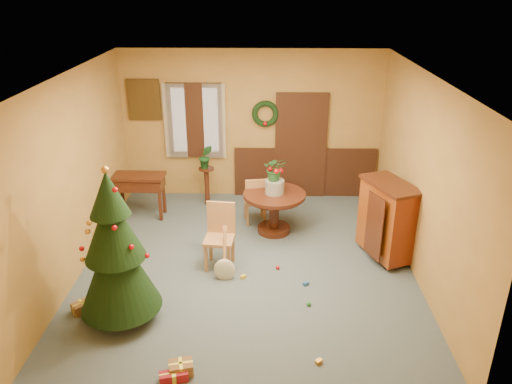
{
  "coord_description": "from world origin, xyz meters",
  "views": [
    {
      "loc": [
        0.27,
        -6.6,
        4.11
      ],
      "look_at": [
        0.12,
        0.4,
        1.07
      ],
      "focal_mm": 35.0,
      "sensor_mm": 36.0,
      "label": 1
    }
  ],
  "objects_px": {
    "christmas_tree": "(115,251)",
    "sideboard": "(387,218)",
    "chair_near": "(220,233)",
    "writing_desk": "(140,185)",
    "dining_table": "(274,205)"
  },
  "relations": [
    {
      "from": "chair_near",
      "to": "writing_desk",
      "type": "xyz_separation_m",
      "value": [
        -1.61,
        1.64,
        0.08
      ]
    },
    {
      "from": "chair_near",
      "to": "christmas_tree",
      "type": "height_order",
      "value": "christmas_tree"
    },
    {
      "from": "christmas_tree",
      "to": "writing_desk",
      "type": "height_order",
      "value": "christmas_tree"
    },
    {
      "from": "chair_near",
      "to": "christmas_tree",
      "type": "bearing_deg",
      "value": -130.42
    },
    {
      "from": "chair_near",
      "to": "sideboard",
      "type": "bearing_deg",
      "value": 5.89
    },
    {
      "from": "sideboard",
      "to": "christmas_tree",
      "type": "bearing_deg",
      "value": -156.41
    },
    {
      "from": "dining_table",
      "to": "chair_near",
      "type": "bearing_deg",
      "value": -127.85
    },
    {
      "from": "christmas_tree",
      "to": "sideboard",
      "type": "height_order",
      "value": "christmas_tree"
    },
    {
      "from": "christmas_tree",
      "to": "sideboard",
      "type": "distance_m",
      "value": 4.08
    },
    {
      "from": "chair_near",
      "to": "sideboard",
      "type": "height_order",
      "value": "sideboard"
    },
    {
      "from": "dining_table",
      "to": "christmas_tree",
      "type": "height_order",
      "value": "christmas_tree"
    },
    {
      "from": "writing_desk",
      "to": "sideboard",
      "type": "xyz_separation_m",
      "value": [
        4.17,
        -1.38,
        0.06
      ]
    },
    {
      "from": "chair_near",
      "to": "writing_desk",
      "type": "distance_m",
      "value": 2.3
    },
    {
      "from": "dining_table",
      "to": "christmas_tree",
      "type": "xyz_separation_m",
      "value": [
        -1.99,
        -2.43,
        0.49
      ]
    },
    {
      "from": "dining_table",
      "to": "sideboard",
      "type": "bearing_deg",
      "value": -25.07
    }
  ]
}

